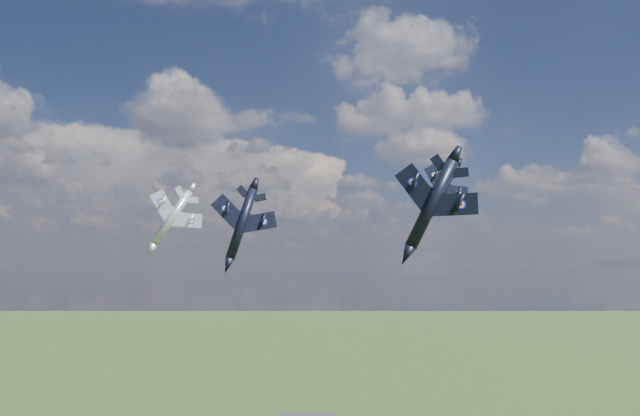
{
  "coord_description": "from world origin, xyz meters",
  "views": [
    {
      "loc": [
        5.32,
        -73.39,
        74.64
      ],
      "look_at": [
        5.61,
        16.21,
        82.75
      ],
      "focal_mm": 35.0,
      "sensor_mm": 36.0,
      "label": 1
    }
  ],
  "objects_px": {
    "jet_left_silver": "(172,218)",
    "jet_right_navy": "(432,204)",
    "jet_lead_navy": "(242,223)",
    "jet_high_navy": "(443,189)"
  },
  "relations": [
    {
      "from": "jet_lead_navy",
      "to": "jet_high_navy",
      "type": "distance_m",
      "value": 35.26
    },
    {
      "from": "jet_right_navy",
      "to": "jet_left_silver",
      "type": "xyz_separation_m",
      "value": [
        -33.8,
        21.38,
        0.04
      ]
    },
    {
      "from": "jet_right_navy",
      "to": "jet_high_navy",
      "type": "distance_m",
      "value": 38.06
    },
    {
      "from": "jet_left_silver",
      "to": "jet_right_navy",
      "type": "bearing_deg",
      "value": -44.23
    },
    {
      "from": "jet_left_silver",
      "to": "jet_lead_navy",
      "type": "bearing_deg",
      "value": 11.47
    },
    {
      "from": "jet_lead_navy",
      "to": "jet_right_navy",
      "type": "height_order",
      "value": "jet_right_navy"
    },
    {
      "from": "jet_lead_navy",
      "to": "jet_left_silver",
      "type": "distance_m",
      "value": 10.48
    },
    {
      "from": "jet_right_navy",
      "to": "jet_lead_navy",
      "type": "bearing_deg",
      "value": 146.91
    },
    {
      "from": "jet_lead_navy",
      "to": "jet_high_navy",
      "type": "relative_size",
      "value": 1.14
    },
    {
      "from": "jet_lead_navy",
      "to": "jet_right_navy",
      "type": "relative_size",
      "value": 1.05
    }
  ]
}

